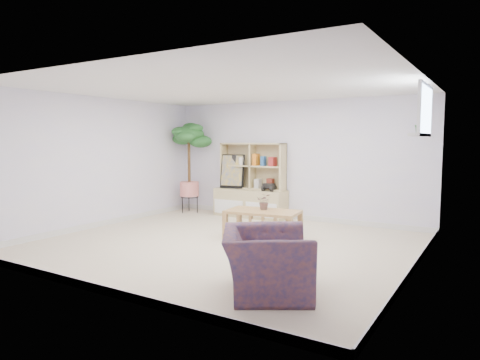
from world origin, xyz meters
The scene contains 14 objects.
floor centered at (0.00, 0.00, 0.00)m, with size 5.50×5.00×0.01m, color beige.
ceiling centered at (0.00, 0.00, 2.40)m, with size 5.50×5.00×0.01m, color white.
walls centered at (0.00, 0.00, 1.20)m, with size 5.51×5.01×2.40m.
baseboard centered at (0.00, 0.00, 0.05)m, with size 5.50×5.00×0.10m, color silver, non-canonical shape.
window centered at (2.73, 0.60, 2.00)m, with size 0.10×0.98×0.68m, color #CEE6FF, non-canonical shape.
window_sill centered at (2.67, 0.60, 1.68)m, with size 0.14×1.00×0.04m, color silver.
storage_unit centered at (-0.85, 2.24, 0.78)m, with size 1.55×0.52×1.55m, color tan, non-canonical shape.
poster centered at (-1.28, 2.22, 0.94)m, with size 0.52×0.12×0.73m, color #E8B60D, non-canonical shape.
toy_truck centered at (-0.38, 2.18, 0.67)m, with size 0.33×0.23×0.17m, color black, non-canonical shape.
coffee_table centered at (0.35, 0.58, 0.24)m, with size 1.16×0.63×0.48m, color olive, non-canonical shape.
table_plant centered at (0.33, 0.66, 0.61)m, with size 0.24×0.21×0.27m, color #21622F.
floor_tree centered at (-2.29, 2.02, 1.00)m, with size 0.74×0.74×2.00m, color #215627, non-canonical shape.
armchair centered at (1.53, -1.55, 0.38)m, with size 1.03×0.90×0.76m, color navy.
sill_plant centered at (2.67, 0.59, 1.83)m, with size 0.14×0.11×0.25m, color #215627.
Camera 1 is at (3.59, -5.46, 1.62)m, focal length 32.00 mm.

